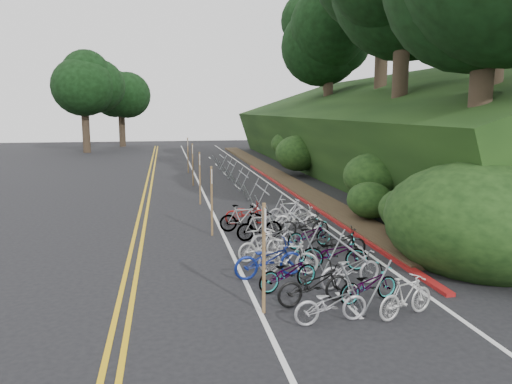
# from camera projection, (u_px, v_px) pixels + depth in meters

# --- Properties ---
(ground) EXTENTS (120.00, 120.00, 0.00)m
(ground) POSITION_uv_depth(u_px,v_px,m) (207.00, 284.00, 12.94)
(ground) COLOR black
(ground) RESTS_ON ground
(road_markings) EXTENTS (7.47, 80.00, 0.01)m
(road_markings) POSITION_uv_depth(u_px,v_px,m) (202.00, 208.00, 22.84)
(road_markings) COLOR gold
(road_markings) RESTS_ON ground
(red_curb) EXTENTS (0.25, 28.00, 0.10)m
(red_curb) POSITION_uv_depth(u_px,v_px,m) (299.00, 196.00, 25.58)
(red_curb) COLOR maroon
(red_curb) RESTS_ON ground
(embankment) EXTENTS (14.30, 48.14, 9.11)m
(embankment) POSITION_uv_depth(u_px,v_px,m) (377.00, 138.00, 33.28)
(embankment) COLOR black
(embankment) RESTS_ON ground
(tree_cluster) EXTENTS (31.70, 53.42, 17.04)m
(tree_cluster) POSITION_uv_depth(u_px,v_px,m) (319.00, 18.00, 34.30)
(tree_cluster) COLOR #2D2319
(tree_cluster) RESTS_ON ground
(bike_rack_front) EXTENTS (1.19, 3.05, 1.28)m
(bike_rack_front) POSITION_uv_depth(u_px,v_px,m) (343.00, 257.00, 12.15)
(bike_rack_front) COLOR gray
(bike_rack_front) RESTS_ON ground
(bike_racks_rest) EXTENTS (1.14, 23.00, 1.17)m
(bike_racks_rest) POSITION_uv_depth(u_px,v_px,m) (244.00, 180.00, 25.94)
(bike_racks_rest) COLOR gray
(bike_racks_rest) RESTS_ON ground
(signpost_near) EXTENTS (0.08, 0.40, 2.49)m
(signpost_near) POSITION_uv_depth(u_px,v_px,m) (264.00, 251.00, 10.86)
(signpost_near) COLOR brown
(signpost_near) RESTS_ON ground
(signposts_rest) EXTENTS (0.08, 18.40, 2.50)m
(signposts_rest) POSITION_uv_depth(u_px,v_px,m) (196.00, 167.00, 26.39)
(signposts_rest) COLOR brown
(signposts_rest) RESTS_ON ground
(bike_front) EXTENTS (0.96, 2.02, 1.02)m
(bike_front) POSITION_uv_depth(u_px,v_px,m) (269.00, 259.00, 13.36)
(bike_front) COLOR navy
(bike_front) RESTS_ON ground
(bike_valet) EXTENTS (3.26, 11.13, 1.01)m
(bike_valet) POSITION_uv_depth(u_px,v_px,m) (301.00, 244.00, 15.03)
(bike_valet) COLOR #9E9EA3
(bike_valet) RESTS_ON ground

